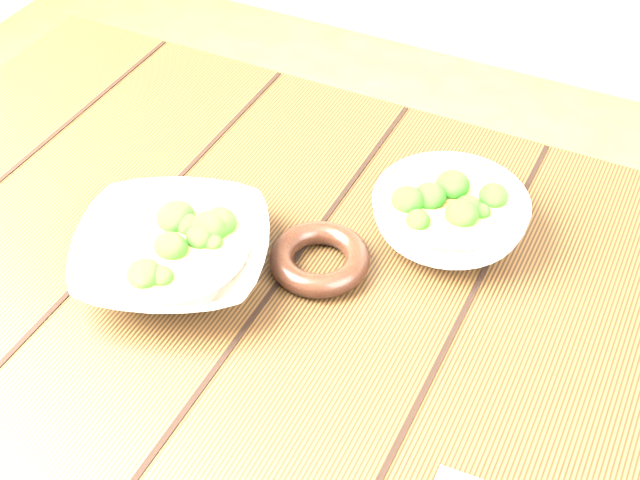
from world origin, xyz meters
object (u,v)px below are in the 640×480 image
table (289,369)px  soup_bowl_front (173,254)px  soup_bowl_back (449,216)px  trivet (319,259)px

table → soup_bowl_front: size_ratio=4.27×
soup_bowl_back → table: bearing=-124.8°
soup_bowl_front → trivet: (0.14, 0.08, -0.01)m
soup_bowl_back → trivet: size_ratio=2.02×
soup_bowl_front → soup_bowl_back: 0.32m
table → soup_bowl_front: (-0.13, -0.02, 0.15)m
table → trivet: size_ratio=10.49×
soup_bowl_back → trivet: 0.16m
table → soup_bowl_front: bearing=-172.9°
table → soup_bowl_front: soup_bowl_front is taller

